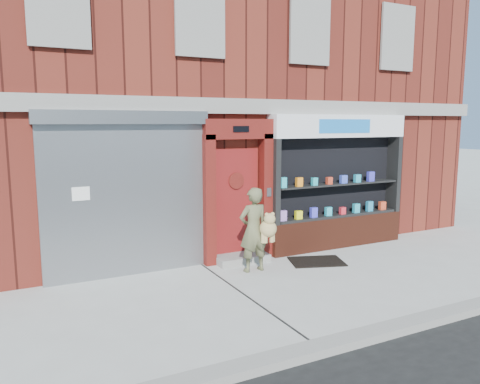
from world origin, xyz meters
TOP-DOWN VIEW (x-y plane):
  - ground at (0.00, 0.00)m, footprint 80.00×80.00m
  - curb at (0.00, -2.15)m, footprint 60.00×0.30m
  - building at (-0.00, 5.99)m, footprint 12.00×8.16m
  - shutter_bay at (-3.00, 1.93)m, footprint 3.10×0.30m
  - red_door_bay at (-0.75, 1.86)m, footprint 1.52×0.58m
  - pharmacy_bay at (1.75, 1.81)m, footprint 3.50×0.41m
  - woman at (-0.79, 1.05)m, footprint 0.68×0.54m
  - doormat at (0.62, 0.99)m, footprint 1.25×1.06m

SIDE VIEW (x-z plane):
  - ground at x=0.00m, z-range 0.00..0.00m
  - doormat at x=0.62m, z-range 0.00..0.03m
  - curb at x=0.00m, z-range 0.00..0.12m
  - woman at x=-0.79m, z-range 0.01..1.63m
  - pharmacy_bay at x=1.75m, z-range -0.13..2.87m
  - red_door_bay at x=-0.75m, z-range 0.01..2.91m
  - shutter_bay at x=-3.00m, z-range 0.20..3.24m
  - building at x=0.00m, z-range 0.00..8.00m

